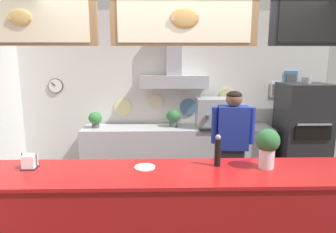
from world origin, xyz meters
TOP-DOWN VIEW (x-y plane):
  - back_wall_assembly at (-0.00, 2.08)m, footprint 5.17×2.43m
  - service_counter at (0.00, -0.40)m, footprint 4.17×0.67m
  - back_prep_counter at (0.05, 1.82)m, footprint 3.00×0.56m
  - pizza_oven at (2.00, 1.67)m, footprint 0.70×0.70m
  - shop_worker at (0.68, 0.74)m, footprint 0.53×0.26m
  - espresso_machine at (0.59, 1.79)m, footprint 0.49×0.48m
  - potted_basil at (0.91, 1.85)m, footprint 0.20×0.20m
  - potted_rosemary at (-0.01, 1.84)m, footprint 0.22×0.22m
  - potted_sage at (-1.24, 1.79)m, footprint 0.21×0.21m
  - pepper_grinder at (0.30, -0.27)m, footprint 0.06×0.06m
  - basil_vase at (0.72, -0.33)m, footprint 0.21×0.21m
  - napkin_holder at (-1.37, -0.29)m, footprint 0.13×0.12m
  - condiment_plate at (-0.35, -0.31)m, footprint 0.18×0.18m

SIDE VIEW (x-z plane):
  - back_prep_counter at x=0.05m, z-range -0.01..0.93m
  - service_counter at x=0.00m, z-range 0.00..1.06m
  - pizza_oven at x=2.00m, z-range -0.05..1.69m
  - shop_worker at x=0.68m, z-range 0.07..1.70m
  - condiment_plate at x=-0.35m, z-range 1.06..1.07m
  - potted_basil at x=0.91m, z-range 0.95..1.20m
  - potted_sage at x=-1.24m, z-range 0.96..1.21m
  - potted_rosemary at x=-0.01m, z-range 0.96..1.23m
  - napkin_holder at x=-1.37m, z-range 1.05..1.19m
  - espresso_machine at x=0.59m, z-range 0.94..1.40m
  - pepper_grinder at x=0.30m, z-range 1.06..1.35m
  - basil_vase at x=0.72m, z-range 1.08..1.44m
  - back_wall_assembly at x=0.00m, z-range 0.08..2.86m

